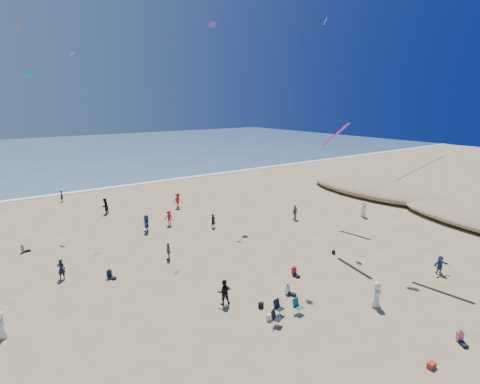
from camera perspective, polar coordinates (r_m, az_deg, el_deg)
ground at (r=23.40m, az=8.07°, el=-21.03°), size 220.00×220.00×0.00m
ocean at (r=110.28m, az=-28.60°, el=5.08°), size 220.00×100.00×0.06m
surf_line at (r=61.63m, az=-22.21°, el=0.22°), size 220.00×1.20×0.08m
standing_flyers at (r=36.92m, az=-3.26°, el=-5.98°), size 37.11×46.88×1.94m
seated_group at (r=28.63m, az=-3.97°, el=-13.05°), size 19.28×30.01×0.84m
chair_cluster at (r=24.74m, az=6.90°, el=-17.51°), size 2.74×1.55×1.00m
white_tote at (r=24.58m, az=4.50°, el=-18.50°), size 0.35×0.20×0.40m
black_backpack at (r=25.80m, az=3.21°, el=-16.83°), size 0.30×0.22×0.38m
cooler at (r=23.22m, az=27.16°, el=-22.42°), size 0.45×0.30×0.30m
navy_bag at (r=34.82m, az=14.07°, el=-8.88°), size 0.28×0.18×0.34m
kites_aloft at (r=34.94m, az=6.01°, el=16.41°), size 36.40×38.71×25.71m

